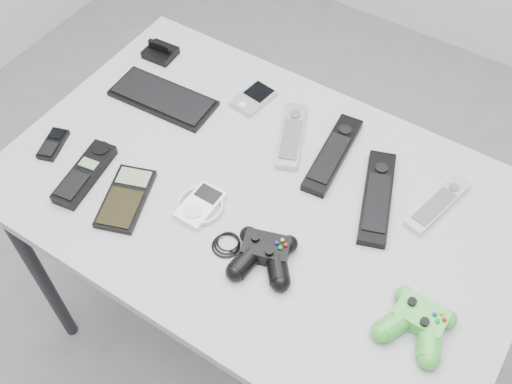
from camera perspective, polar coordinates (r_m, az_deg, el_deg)
The scene contains 15 objects.
floor at distance 1.96m, azimuth 1.58°, elevation -15.65°, with size 3.50×3.50×0.00m, color slate.
desk at distance 1.37m, azimuth 0.62°, elevation -1.68°, with size 1.15×0.74×0.77m.
pda_keyboard at distance 1.52m, azimuth -8.85°, elevation 8.86°, with size 0.26×0.11×0.02m, color black.
dock_bracket at distance 1.64m, azimuth -9.13°, elevation 13.26°, with size 0.08×0.07×0.04m, color black.
pda at distance 1.50m, azimuth -0.25°, elevation 8.96°, with size 0.07×0.11×0.02m, color #A3A3AA.
remote_silver_a at distance 1.41m, azimuth 3.41°, elevation 5.43°, with size 0.05×0.20×0.02m, color #A3A3AA.
remote_black_a at distance 1.38m, azimuth 7.34°, elevation 3.64°, with size 0.06×0.24×0.02m, color black.
remote_black_b at distance 1.32m, azimuth 11.48°, elevation -0.44°, with size 0.06×0.25×0.02m, color black.
remote_silver_b at distance 1.35m, azimuth 16.96°, elevation -1.08°, with size 0.04×0.19×0.02m, color #BABAC1.
mobile_phone at distance 1.47m, azimuth -18.76°, elevation 4.35°, with size 0.04×0.09×0.02m, color black.
cordless_handset at distance 1.39m, azimuth -15.99°, elevation 1.71°, with size 0.06×0.18×0.03m, color black.
calculator at distance 1.33m, azimuth -12.31°, elevation -0.58°, with size 0.09×0.17×0.02m, color black.
mp3_player at distance 1.29m, azimuth -5.35°, elevation -1.25°, with size 0.10×0.11×0.02m, color white.
controller_black at distance 1.20m, azimuth 0.80°, elevation -5.89°, with size 0.22×0.14×0.04m, color black, non-canonical shape.
controller_green at distance 1.17m, azimuth 15.13°, elevation -11.82°, with size 0.13×0.14×0.05m, color green, non-canonical shape.
Camera 1 is at (0.34, -0.62, 1.82)m, focal length 42.00 mm.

